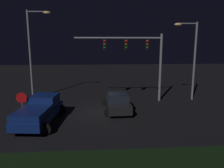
{
  "coord_description": "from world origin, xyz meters",
  "views": [
    {
      "loc": [
        -0.35,
        -17.51,
        5.66
      ],
      "look_at": [
        0.93,
        1.55,
        2.03
      ],
      "focal_mm": 34.89,
      "sensor_mm": 36.0,
      "label": 1
    }
  ],
  "objects_px": {
    "car_sedan": "(118,102)",
    "traffic_signal_gantry": "(136,51)",
    "pickup_truck": "(40,109)",
    "street_lamp_left": "(34,45)",
    "street_lamp_right": "(190,52)",
    "stop_sign": "(22,102)"
  },
  "relations": [
    {
      "from": "car_sedan",
      "to": "traffic_signal_gantry",
      "type": "height_order",
      "value": "traffic_signal_gantry"
    },
    {
      "from": "pickup_truck",
      "to": "street_lamp_left",
      "type": "bearing_deg",
      "value": 22.6
    },
    {
      "from": "car_sedan",
      "to": "traffic_signal_gantry",
      "type": "bearing_deg",
      "value": -35.2
    },
    {
      "from": "pickup_truck",
      "to": "street_lamp_right",
      "type": "xyz_separation_m",
      "value": [
        13.21,
        5.63,
        3.81
      ]
    },
    {
      "from": "traffic_signal_gantry",
      "to": "stop_sign",
      "type": "bearing_deg",
      "value": -149.42
    },
    {
      "from": "traffic_signal_gantry",
      "to": "street_lamp_right",
      "type": "height_order",
      "value": "street_lamp_right"
    },
    {
      "from": "street_lamp_left",
      "to": "stop_sign",
      "type": "xyz_separation_m",
      "value": [
        0.88,
        -6.99,
        -3.87
      ]
    },
    {
      "from": "car_sedan",
      "to": "traffic_signal_gantry",
      "type": "xyz_separation_m",
      "value": [
        1.99,
        2.98,
        4.16
      ]
    },
    {
      "from": "street_lamp_left",
      "to": "street_lamp_right",
      "type": "xyz_separation_m",
      "value": [
        15.32,
        -1.4,
        -0.62
      ]
    },
    {
      "from": "traffic_signal_gantry",
      "to": "street_lamp_right",
      "type": "bearing_deg",
      "value": 2.74
    },
    {
      "from": "street_lamp_right",
      "to": "pickup_truck",
      "type": "bearing_deg",
      "value": -156.91
    },
    {
      "from": "pickup_truck",
      "to": "car_sedan",
      "type": "height_order",
      "value": "pickup_truck"
    },
    {
      "from": "car_sedan",
      "to": "street_lamp_left",
      "type": "distance_m",
      "value": 10.29
    },
    {
      "from": "stop_sign",
      "to": "street_lamp_left",
      "type": "bearing_deg",
      "value": 97.17
    },
    {
      "from": "traffic_signal_gantry",
      "to": "street_lamp_right",
      "type": "relative_size",
      "value": 1.09
    },
    {
      "from": "street_lamp_right",
      "to": "stop_sign",
      "type": "bearing_deg",
      "value": -158.87
    },
    {
      "from": "pickup_truck",
      "to": "car_sedan",
      "type": "relative_size",
      "value": 1.25
    },
    {
      "from": "stop_sign",
      "to": "traffic_signal_gantry",
      "type": "bearing_deg",
      "value": 30.58
    },
    {
      "from": "pickup_truck",
      "to": "traffic_signal_gantry",
      "type": "height_order",
      "value": "traffic_signal_gantry"
    },
    {
      "from": "street_lamp_left",
      "to": "street_lamp_right",
      "type": "distance_m",
      "value": 15.4
    },
    {
      "from": "street_lamp_right",
      "to": "traffic_signal_gantry",
      "type": "bearing_deg",
      "value": -177.26
    },
    {
      "from": "car_sedan",
      "to": "stop_sign",
      "type": "height_order",
      "value": "stop_sign"
    }
  ]
}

